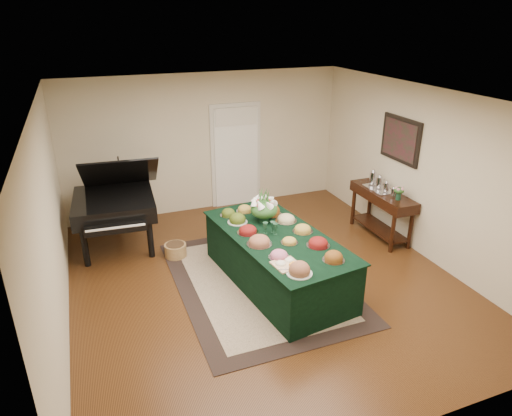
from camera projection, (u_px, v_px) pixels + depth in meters
name	position (u px, v px, depth m)	size (l,w,h in m)	color
ground	(263.00, 279.00, 6.89)	(6.00, 6.00, 0.00)	black
area_rug	(258.00, 281.00, 6.84)	(2.36, 3.30, 0.01)	black
kitchen_doorway	(236.00, 157.00, 9.23)	(1.05, 0.07, 2.10)	beige
buffet_table	(277.00, 259.00, 6.65)	(1.54, 2.70, 0.79)	black
food_platters	(275.00, 231.00, 6.51)	(1.12, 2.45, 0.14)	silver
cutting_board	(286.00, 262.00, 5.71)	(0.36, 0.36, 0.10)	tan
green_goblets	(271.00, 228.00, 6.49)	(0.20, 0.16, 0.18)	#163724
floral_centerpiece	(264.00, 206.00, 6.82)	(0.42, 0.42, 0.42)	#163724
grand_piano	(115.00, 203.00, 7.55)	(1.49, 1.65, 1.62)	black
wicker_basket	(176.00, 250.00, 7.49)	(0.35, 0.35, 0.22)	olive
mahogany_sideboard	(382.00, 202.00, 7.99)	(0.45, 1.41, 0.85)	black
tea_service	(381.00, 184.00, 7.94)	(0.34, 0.74, 0.30)	silver
pink_bouquet	(399.00, 191.00, 7.50)	(0.18, 0.18, 0.24)	#163724
wall_painting	(400.00, 140.00, 7.63)	(0.05, 0.95, 0.75)	black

